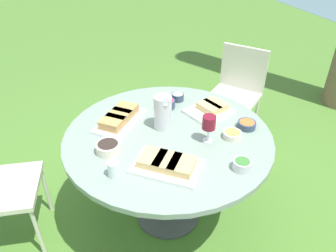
% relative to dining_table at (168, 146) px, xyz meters
% --- Properties ---
extents(ground_plane, '(40.00, 40.00, 0.00)m').
position_rel_dining_table_xyz_m(ground_plane, '(0.00, 0.00, -0.65)').
color(ground_plane, '#4C7A2D').
extents(dining_table, '(1.32, 1.32, 0.75)m').
position_rel_dining_table_xyz_m(dining_table, '(0.00, 0.00, 0.00)').
color(dining_table, '#4C4C51').
rests_on(dining_table, ground_plane).
extents(chair_far_back, '(0.61, 0.60, 0.89)m').
position_rel_dining_table_xyz_m(chair_far_back, '(-0.78, 1.00, -0.13)').
color(chair_far_back, beige).
rests_on(chair_far_back, ground_plane).
extents(water_pitcher, '(0.12, 0.11, 0.23)m').
position_rel_dining_table_xyz_m(water_pitcher, '(-0.08, -0.01, 0.21)').
color(water_pitcher, silver).
rests_on(water_pitcher, dining_table).
extents(wine_glass, '(0.08, 0.08, 0.18)m').
position_rel_dining_table_xyz_m(wine_glass, '(0.16, 0.20, 0.23)').
color(wine_glass, silver).
rests_on(wine_glass, dining_table).
extents(platter_bread_main, '(0.43, 0.44, 0.06)m').
position_rel_dining_table_xyz_m(platter_bread_main, '(0.30, -0.12, 0.13)').
color(platter_bread_main, white).
rests_on(platter_bread_main, dining_table).
extents(platter_charcuterie, '(0.33, 0.35, 0.06)m').
position_rel_dining_table_xyz_m(platter_charcuterie, '(-0.14, 0.37, 0.12)').
color(platter_charcuterie, white).
rests_on(platter_charcuterie, dining_table).
extents(platter_sandwich_side, '(0.42, 0.41, 0.08)m').
position_rel_dining_table_xyz_m(platter_sandwich_side, '(-0.24, -0.26, 0.13)').
color(platter_sandwich_side, white).
rests_on(platter_sandwich_side, dining_table).
extents(bowl_fries, '(0.12, 0.12, 0.04)m').
position_rel_dining_table_xyz_m(bowl_fries, '(0.18, 0.36, 0.12)').
color(bowl_fries, beige).
rests_on(bowl_fries, dining_table).
extents(bowl_salad, '(0.10, 0.10, 0.06)m').
position_rel_dining_table_xyz_m(bowl_salad, '(0.45, 0.26, 0.13)').
color(bowl_salad, silver).
rests_on(bowl_salad, dining_table).
extents(bowl_olives, '(0.15, 0.15, 0.06)m').
position_rel_dining_table_xyz_m(bowl_olives, '(0.05, -0.39, 0.13)').
color(bowl_olives, beige).
rests_on(bowl_olives, dining_table).
extents(bowl_dip_red, '(0.12, 0.12, 0.06)m').
position_rel_dining_table_xyz_m(bowl_dip_red, '(-0.31, 0.11, 0.13)').
color(bowl_dip_red, '#334256').
rests_on(bowl_dip_red, dining_table).
extents(bowl_dip_cream, '(0.09, 0.09, 0.05)m').
position_rel_dining_table_xyz_m(bowl_dip_cream, '(-0.38, 0.22, 0.13)').
color(bowl_dip_cream, '#334256').
rests_on(bowl_dip_cream, dining_table).
extents(bowl_roasted_veg, '(0.12, 0.12, 0.04)m').
position_rel_dining_table_xyz_m(bowl_roasted_veg, '(0.11, 0.50, 0.12)').
color(bowl_roasted_veg, '#334256').
rests_on(bowl_roasted_veg, dining_table).
extents(cup_water_near, '(0.06, 0.06, 0.09)m').
position_rel_dining_table_xyz_m(cup_water_near, '(0.26, -0.41, 0.14)').
color(cup_water_near, silver).
rests_on(cup_water_near, dining_table).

